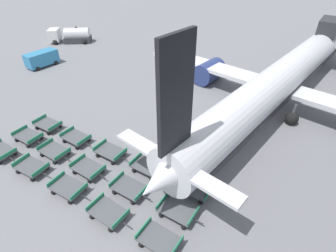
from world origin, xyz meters
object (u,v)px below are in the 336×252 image
(baggage_dolly_row_near_col_a, at_px, (1,152))
(baggage_dolly_row_mid_b_col_b, at_px, (76,138))
(baggage_dolly_row_mid_b_col_a, at_px, (48,125))
(baggage_dolly_row_mid_b_col_c, at_px, (110,152))
(baggage_dolly_row_near_col_d, at_px, (108,212))
(baggage_dolly_row_mid_a_col_e, at_px, (178,210))
(fuel_tanker_primary, at_px, (72,36))
(baggage_dolly_row_mid_a_col_a, at_px, (28,136))
(baggage_dolly_row_mid_b_col_d, at_px, (148,167))
(service_van, at_px, (42,58))
(baggage_dolly_row_mid_b_col_e, at_px, (194,188))
(baggage_dolly_row_mid_a_col_c, at_px, (88,168))
(airplane, at_px, (283,79))
(baggage_dolly_row_near_col_b, at_px, (32,167))
(baggage_dolly_row_mid_a_col_d, at_px, (129,188))
(baggage_dolly_row_mid_a_col_b, at_px, (54,151))
(baggage_dolly_row_near_col_e, at_px, (159,240))
(baggage_dolly_row_near_col_c, at_px, (68,188))

(baggage_dolly_row_near_col_a, xyz_separation_m, baggage_dolly_row_mid_b_col_b, (3.60, 5.29, 0.00))
(baggage_dolly_row_mid_b_col_a, bearing_deg, baggage_dolly_row_mid_b_col_c, 7.01)
(baggage_dolly_row_near_col_d, distance_m, baggage_dolly_row_mid_a_col_e, 4.76)
(fuel_tanker_primary, height_order, baggage_dolly_row_mid_b_col_c, fuel_tanker_primary)
(baggage_dolly_row_mid_a_col_a, xyz_separation_m, baggage_dolly_row_mid_b_col_d, (11.71, 3.86, 0.00))
(baggage_dolly_row_mid_b_col_a, bearing_deg, fuel_tanker_primary, 139.34)
(baggage_dolly_row_mid_b_col_d, bearing_deg, service_van, 165.28)
(baggage_dolly_row_mid_b_col_a, xyz_separation_m, baggage_dolly_row_mid_b_col_e, (16.31, 1.99, 0.00))
(baggage_dolly_row_near_col_d, xyz_separation_m, baggage_dolly_row_mid_b_col_b, (-8.74, 3.79, 0.00))
(baggage_dolly_row_mid_a_col_e, bearing_deg, baggage_dolly_row_mid_a_col_c, -171.98)
(airplane, bearing_deg, baggage_dolly_row_mid_a_col_e, -90.44)
(baggage_dolly_row_mid_b_col_d, bearing_deg, baggage_dolly_row_mid_a_col_e, -23.74)
(baggage_dolly_row_mid_b_col_a, distance_m, baggage_dolly_row_mid_b_col_e, 16.43)
(baggage_dolly_row_near_col_b, distance_m, baggage_dolly_row_mid_a_col_d, 8.59)
(baggage_dolly_row_mid_a_col_b, distance_m, baggage_dolly_row_mid_a_col_c, 4.12)
(baggage_dolly_row_near_col_b, height_order, baggage_dolly_row_mid_b_col_a, same)
(baggage_dolly_row_mid_a_col_a, height_order, baggage_dolly_row_mid_a_col_c, same)
(baggage_dolly_row_mid_a_col_c, bearing_deg, fuel_tanker_primary, 146.07)
(service_van, relative_size, baggage_dolly_row_near_col_e, 1.42)
(baggage_dolly_row_mid_a_col_d, xyz_separation_m, baggage_dolly_row_mid_b_col_a, (-12.44, 0.96, 0.00))
(fuel_tanker_primary, bearing_deg, service_van, -57.79)
(airplane, height_order, baggage_dolly_row_mid_b_col_d, airplane)
(baggage_dolly_row_near_col_b, relative_size, baggage_dolly_row_near_col_e, 1.01)
(fuel_tanker_primary, relative_size, baggage_dolly_row_mid_b_col_e, 2.19)
(baggage_dolly_row_near_col_a, relative_size, baggage_dolly_row_mid_a_col_e, 1.00)
(fuel_tanker_primary, distance_m, baggage_dolly_row_near_col_b, 35.02)
(baggage_dolly_row_near_col_d, relative_size, baggage_dolly_row_mid_b_col_e, 0.99)
(baggage_dolly_row_near_col_d, bearing_deg, baggage_dolly_row_mid_a_col_d, 99.44)
(service_van, xyz_separation_m, baggage_dolly_row_mid_b_col_a, (15.61, -8.87, -0.71))
(baggage_dolly_row_mid_a_col_a, distance_m, baggage_dolly_row_mid_b_col_e, 16.55)
(baggage_dolly_row_near_col_e, distance_m, baggage_dolly_row_mid_b_col_c, 9.51)
(baggage_dolly_row_near_col_c, distance_m, baggage_dolly_row_mid_b_col_c, 4.79)
(baggage_dolly_row_near_col_c, relative_size, baggage_dolly_row_mid_a_col_e, 1.01)
(baggage_dolly_row_near_col_d, relative_size, baggage_dolly_row_mid_b_col_b, 1.00)
(baggage_dolly_row_near_col_b, relative_size, baggage_dolly_row_mid_b_col_d, 1.01)
(service_van, relative_size, baggage_dolly_row_mid_a_col_c, 1.42)
(fuel_tanker_primary, height_order, baggage_dolly_row_near_col_e, fuel_tanker_primary)
(baggage_dolly_row_near_col_b, bearing_deg, baggage_dolly_row_mid_b_col_e, 27.91)
(baggage_dolly_row_near_col_e, distance_m, baggage_dolly_row_mid_a_col_b, 12.70)
(baggage_dolly_row_near_col_b, relative_size, baggage_dolly_row_mid_a_col_e, 1.01)
(baggage_dolly_row_near_col_b, xyz_separation_m, baggage_dolly_row_near_col_d, (8.34, 0.86, 0.00))
(baggage_dolly_row_near_col_b, bearing_deg, baggage_dolly_row_near_col_d, 5.92)
(baggage_dolly_row_near_col_e, bearing_deg, baggage_dolly_row_mid_b_col_c, 156.25)
(service_van, distance_m, baggage_dolly_row_mid_b_col_b, 21.47)
(baggage_dolly_row_mid_b_col_b, distance_m, baggage_dolly_row_mid_b_col_c, 4.12)
(baggage_dolly_row_near_col_c, bearing_deg, baggage_dolly_row_mid_a_col_d, 37.23)
(airplane, bearing_deg, baggage_dolly_row_mid_b_col_d, -104.46)
(airplane, relative_size, baggage_dolly_row_near_col_c, 13.59)
(baggage_dolly_row_near_col_a, distance_m, baggage_dolly_row_mid_a_col_c, 8.51)
(baggage_dolly_row_mid_b_col_e, bearing_deg, service_van, 167.84)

